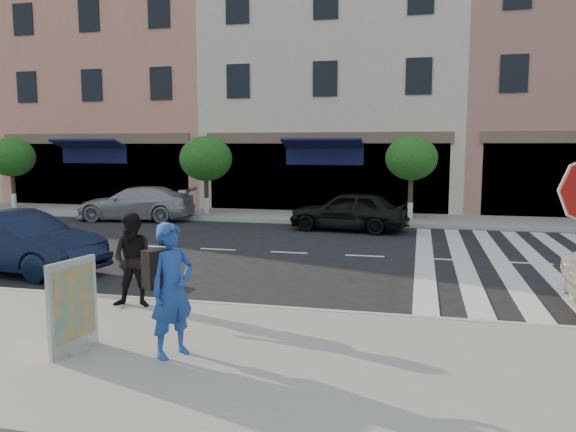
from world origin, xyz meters
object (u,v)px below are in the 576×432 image
object	(u,v)px
car_near_mid	(16,242)
car_far_mid	(349,211)
photographer	(172,290)
walker	(134,260)
poster_board	(73,308)
car_far_left	(136,203)

from	to	relation	value
car_near_mid	car_far_mid	xyz separation A→B (m)	(6.41, 8.00, -0.02)
photographer	walker	bearing A→B (deg)	69.71
walker	poster_board	size ratio (longest dim) A/B	1.29
poster_board	car_near_mid	size ratio (longest dim) A/B	0.29
photographer	car_near_mid	distance (m)	7.09
walker	car_far_mid	size ratio (longest dim) A/B	0.40
poster_board	photographer	bearing A→B (deg)	19.46
walker	car_far_left	distance (m)	12.61
walker	poster_board	distance (m)	2.11
car_near_mid	car_far_left	xyz separation A→B (m)	(-1.82, 8.80, -0.04)
car_far_left	poster_board	bearing A→B (deg)	19.05
car_far_left	car_far_mid	bearing A→B (deg)	78.16
walker	car_far_left	world-z (taller)	walker
photographer	car_far_mid	bearing A→B (deg)	27.06
photographer	walker	world-z (taller)	photographer
car_far_mid	car_far_left	bearing A→B (deg)	-88.28
photographer	poster_board	xyz separation A→B (m)	(-1.29, -0.19, -0.26)
photographer	car_far_mid	world-z (taller)	photographer
walker	car_far_mid	bearing A→B (deg)	66.30
photographer	walker	xyz separation A→B (m)	(-1.55, 1.89, -0.07)
walker	car_near_mid	distance (m)	4.76
walker	poster_board	world-z (taller)	walker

